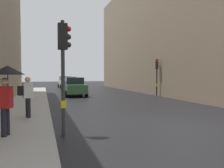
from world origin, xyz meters
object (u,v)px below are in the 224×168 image
object	(u,v)px
traffic_light_near_left	(64,57)
car_green_estate	(74,87)
car_silver_hatchback	(65,82)
pedestrian_with_umbrella	(7,81)
car_yellow_taxi	(70,84)
pedestrian_with_black_backpack	(27,95)
traffic_light_mid_street	(157,70)

from	to	relation	value
traffic_light_near_left	car_green_estate	bearing A→B (deg)	80.90
car_silver_hatchback	pedestrian_with_umbrella	xyz separation A→B (m)	(-4.39, -27.66, 0.96)
car_green_estate	car_yellow_taxi	distance (m)	6.70
car_yellow_taxi	pedestrian_with_umbrella	bearing A→B (deg)	-101.57
pedestrian_with_umbrella	pedestrian_with_black_backpack	distance (m)	2.99
car_green_estate	pedestrian_with_umbrella	world-z (taller)	pedestrian_with_umbrella
traffic_light_mid_street	car_yellow_taxi	xyz separation A→B (m)	(-6.96, 9.50, -1.54)
traffic_light_near_left	car_green_estate	world-z (taller)	traffic_light_near_left
traffic_light_mid_street	car_silver_hatchback	world-z (taller)	traffic_light_mid_street
car_silver_hatchback	car_green_estate	bearing A→B (deg)	-92.05
traffic_light_mid_street	car_yellow_taxi	size ratio (longest dim) A/B	0.82
traffic_light_mid_street	traffic_light_near_left	world-z (taller)	traffic_light_near_left
car_green_estate	pedestrian_with_black_backpack	world-z (taller)	pedestrian_with_black_backpack
traffic_light_mid_street	pedestrian_with_umbrella	bearing A→B (deg)	-135.25
car_yellow_taxi	pedestrian_with_black_backpack	xyz separation A→B (m)	(-3.85, -17.69, 0.29)
traffic_light_near_left	pedestrian_with_black_backpack	xyz separation A→B (m)	(-1.33, 2.80, -1.44)
traffic_light_near_left	car_silver_hatchback	bearing A→B (deg)	84.40
car_silver_hatchback	car_yellow_taxi	xyz separation A→B (m)	(-0.18, -7.09, 0.00)
traffic_light_near_left	pedestrian_with_umbrella	bearing A→B (deg)	-176.85
car_green_estate	pedestrian_with_umbrella	distance (m)	14.45
traffic_light_mid_street	car_green_estate	bearing A→B (deg)	158.95
car_silver_hatchback	pedestrian_with_umbrella	bearing A→B (deg)	-99.02
car_silver_hatchback	pedestrian_with_black_backpack	xyz separation A→B (m)	(-4.03, -24.77, 0.29)
traffic_light_near_left	traffic_light_mid_street	bearing A→B (deg)	49.19
traffic_light_near_left	car_green_estate	xyz separation A→B (m)	(2.21, 13.79, -1.73)
pedestrian_with_black_backpack	car_green_estate	bearing A→B (deg)	72.18
pedestrian_with_umbrella	traffic_light_near_left	bearing A→B (deg)	3.15
traffic_light_mid_street	car_silver_hatchback	bearing A→B (deg)	112.24
car_silver_hatchback	car_yellow_taxi	size ratio (longest dim) A/B	1.01
traffic_light_mid_street	car_silver_hatchback	xyz separation A→B (m)	(-6.78, 16.58, -1.54)
traffic_light_mid_street	pedestrian_with_black_backpack	size ratio (longest dim) A/B	1.98
car_yellow_taxi	pedestrian_with_umbrella	size ratio (longest dim) A/B	1.99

